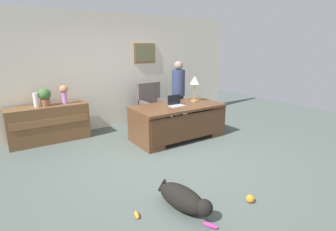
% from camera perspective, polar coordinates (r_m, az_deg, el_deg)
% --- Properties ---
extents(ground_plane, '(12.00, 12.00, 0.00)m').
position_cam_1_polar(ground_plane, '(4.77, 1.04, -9.69)').
color(ground_plane, '#4C5651').
extents(back_wall, '(7.00, 0.16, 2.70)m').
position_cam_1_polar(back_wall, '(6.67, -11.80, 9.23)').
color(back_wall, beige).
rests_on(back_wall, ground_plane).
extents(desk, '(1.95, 0.98, 0.73)m').
position_cam_1_polar(desk, '(5.75, 2.25, -1.04)').
color(desk, brown).
rests_on(desk, ground_plane).
extents(credenza, '(1.58, 0.50, 0.77)m').
position_cam_1_polar(credenza, '(6.09, -24.15, -1.60)').
color(credenza, brown).
rests_on(credenza, ground_plane).
extents(armchair, '(0.60, 0.59, 1.09)m').
position_cam_1_polar(armchair, '(6.54, -3.45, 1.70)').
color(armchair, '#564C47').
rests_on(armchair, ground_plane).
extents(person_standing, '(0.32, 0.32, 1.61)m').
position_cam_1_polar(person_standing, '(6.58, 2.22, 4.83)').
color(person_standing, '#262323').
rests_on(person_standing, ground_plane).
extents(dog_lying, '(0.41, 0.89, 0.30)m').
position_cam_1_polar(dog_lying, '(3.44, 3.39, -17.40)').
color(dog_lying, black).
rests_on(dog_lying, ground_plane).
extents(laptop, '(0.32, 0.22, 0.22)m').
position_cam_1_polar(laptop, '(5.62, 1.67, 2.66)').
color(laptop, '#B2B5BA').
rests_on(laptop, desk).
extents(desk_lamp, '(0.22, 0.22, 0.57)m').
position_cam_1_polar(desk_lamp, '(6.03, 5.75, 7.21)').
color(desk_lamp, '#9E8447').
rests_on(desk_lamp, desk).
extents(vase_with_flowers, '(0.17, 0.17, 0.39)m').
position_cam_1_polar(vase_with_flowers, '(6.02, -21.40, 4.62)').
color(vase_with_flowers, '#C580D4').
rests_on(vase_with_flowers, credenza).
extents(vase_empty, '(0.11, 0.11, 0.28)m').
position_cam_1_polar(vase_empty, '(5.95, -26.45, 3.01)').
color(vase_empty, silver).
rests_on(vase_empty, credenza).
extents(potted_plant, '(0.24, 0.24, 0.36)m').
position_cam_1_polar(potted_plant, '(5.96, -24.90, 3.77)').
color(potted_plant, brown).
rests_on(potted_plant, credenza).
extents(dog_toy_ball, '(0.10, 0.10, 0.10)m').
position_cam_1_polar(dog_toy_ball, '(3.79, 17.22, -16.68)').
color(dog_toy_ball, orange).
rests_on(dog_toy_ball, ground_plane).
extents(dog_toy_bone, '(0.08, 0.15, 0.05)m').
position_cam_1_polar(dog_toy_bone, '(3.42, -6.72, -20.39)').
color(dog_toy_bone, orange).
rests_on(dog_toy_bone, ground_plane).
extents(dog_toy_plush, '(0.13, 0.19, 0.05)m').
position_cam_1_polar(dog_toy_plush, '(3.28, 9.05, -22.24)').
color(dog_toy_plush, '#D8338C').
rests_on(dog_toy_plush, ground_plane).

